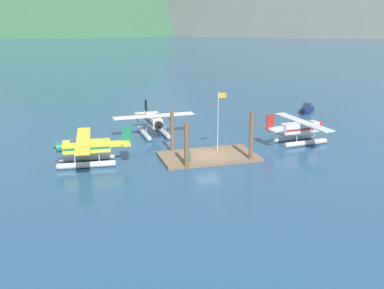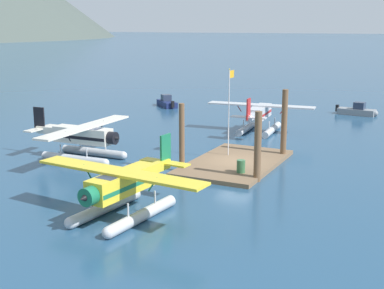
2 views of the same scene
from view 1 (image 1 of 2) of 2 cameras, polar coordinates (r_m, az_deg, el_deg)
ground_plane at (r=49.28m, az=2.06°, el=-1.65°), size 1200.00×1200.00×0.00m
dock_platform at (r=49.23m, az=2.06°, el=-1.49°), size 10.39×6.00×0.30m
piling_near_left at (r=45.03m, az=-0.70°, el=-0.20°), size 0.47×0.47×4.74m
piling_near_right at (r=47.62m, az=7.48°, el=0.95°), size 0.46×0.46×5.37m
piling_far_left at (r=50.23m, az=-2.51°, el=1.59°), size 0.39×0.39×4.90m
flagpole at (r=49.71m, az=3.42°, el=3.76°), size 0.95×0.10×6.70m
fuel_drum at (r=46.91m, az=-0.49°, el=-1.61°), size 0.62×0.62×0.88m
seaplane_cream_bow_left at (r=58.29m, az=-4.87°, el=2.69°), size 10.44×7.98×3.84m
seaplane_yellow_port_fwd at (r=47.88m, az=-13.15°, el=-0.63°), size 7.97×10.48×3.84m
seaplane_silver_stbd_fwd at (r=55.95m, az=13.42°, el=1.74°), size 7.97×10.48×3.84m
boat_navy_open_east at (r=74.90m, az=14.26°, el=4.37°), size 3.96×4.09×1.50m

